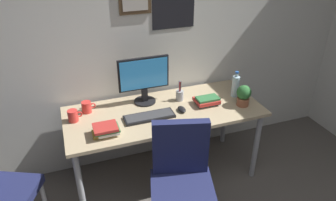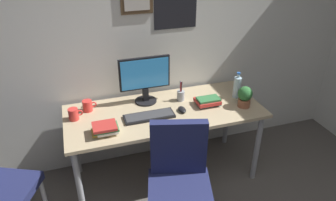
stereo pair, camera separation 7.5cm
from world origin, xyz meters
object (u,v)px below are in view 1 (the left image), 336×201
(keyboard, at_px, (149,116))
(book_stack_right, at_px, (207,101))
(pen_cup, at_px, (180,95))
(potted_plant, at_px, (244,95))
(monitor, at_px, (144,78))
(coffee_mug_far, at_px, (73,116))
(computer_mouse, at_px, (182,109))
(water_bottle, at_px, (235,86))
(coffee_mug_near, at_px, (87,107))
(office_chair, at_px, (182,178))
(book_stack_left, at_px, (106,130))

(keyboard, distance_m, book_stack_right, 0.57)
(pen_cup, bearing_deg, potted_plant, -29.06)
(potted_plant, height_order, pen_cup, pen_cup)
(pen_cup, bearing_deg, monitor, 166.15)
(coffee_mug_far, relative_size, book_stack_right, 0.55)
(monitor, bearing_deg, computer_mouse, -46.36)
(keyboard, relative_size, water_bottle, 1.70)
(monitor, relative_size, keyboard, 1.07)
(monitor, distance_m, coffee_mug_near, 0.56)
(office_chair, distance_m, potted_plant, 0.98)
(coffee_mug_near, bearing_deg, potted_plant, -14.57)
(office_chair, height_order, coffee_mug_far, office_chair)
(computer_mouse, xyz_separation_m, coffee_mug_near, (-0.78, 0.26, 0.03))
(book_stack_left, bearing_deg, water_bottle, 10.32)
(keyboard, bearing_deg, coffee_mug_far, 165.02)
(keyboard, bearing_deg, computer_mouse, 1.94)
(office_chair, relative_size, water_bottle, 3.76)
(keyboard, xyz_separation_m, pen_cup, (0.36, 0.20, 0.04))
(water_bottle, xyz_separation_m, coffee_mug_near, (-1.37, 0.17, -0.06))
(coffee_mug_near, bearing_deg, coffee_mug_far, -138.21)
(monitor, relative_size, pen_cup, 2.30)
(water_bottle, relative_size, coffee_mug_near, 2.07)
(book_stack_right, bearing_deg, potted_plant, -23.17)
(computer_mouse, bearing_deg, book_stack_right, 8.90)
(office_chair, relative_size, coffee_mug_near, 7.81)
(keyboard, xyz_separation_m, potted_plant, (0.86, -0.08, 0.09))
(office_chair, xyz_separation_m, book_stack_right, (0.49, 0.62, 0.25))
(keyboard, bearing_deg, monitor, 81.82)
(keyboard, height_order, coffee_mug_far, coffee_mug_far)
(monitor, distance_m, computer_mouse, 0.44)
(monitor, distance_m, water_bottle, 0.87)
(water_bottle, height_order, coffee_mug_near, water_bottle)
(coffee_mug_far, bearing_deg, book_stack_right, -5.42)
(coffee_mug_near, bearing_deg, computer_mouse, -18.61)
(coffee_mug_far, bearing_deg, keyboard, -14.98)
(coffee_mug_near, distance_m, book_stack_right, 1.07)
(office_chair, xyz_separation_m, coffee_mug_near, (-0.56, 0.84, 0.26))
(office_chair, xyz_separation_m, keyboard, (-0.07, 0.57, 0.22))
(keyboard, distance_m, book_stack_left, 0.41)
(office_chair, xyz_separation_m, computer_mouse, (0.23, 0.58, 0.23))
(pen_cup, bearing_deg, coffee_mug_near, 175.26)
(water_bottle, distance_m, potted_plant, 0.18)
(office_chair, xyz_separation_m, book_stack_left, (-0.46, 0.44, 0.26))
(coffee_mug_far, xyz_separation_m, book_stack_right, (1.17, -0.11, -0.02))
(keyboard, xyz_separation_m, water_bottle, (0.88, 0.11, 0.09))
(water_bottle, relative_size, book_stack_left, 1.22)
(potted_plant, height_order, book_stack_right, potted_plant)
(office_chair, distance_m, pen_cup, 0.86)
(coffee_mug_far, height_order, potted_plant, potted_plant)
(monitor, height_order, keyboard, monitor)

